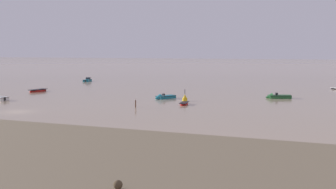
{
  "coord_description": "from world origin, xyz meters",
  "views": [
    {
      "loc": [
        41.56,
        -47.33,
        9.07
      ],
      "look_at": [
        15.24,
        23.96,
        0.72
      ],
      "focal_mm": 42.69,
      "sensor_mm": 36.0,
      "label": 1
    }
  ],
  "objects": [
    {
      "name": "rowboat_moored_1",
      "position": [
        20.92,
        16.44,
        0.15
      ],
      "size": [
        1.48,
        3.5,
        0.54
      ],
      "rotation": [
        0.0,
        0.0,
        1.66
      ],
      "color": "red",
      "rests_on": "ground"
    },
    {
      "name": "channel_buoy",
      "position": [
        19.5,
        21.27,
        0.46
      ],
      "size": [
        0.9,
        0.9,
        2.3
      ],
      "color": "gold",
      "rests_on": "ground"
    },
    {
      "name": "motorboat_moored_6",
      "position": [
        34.67,
        31.24,
        0.23
      ],
      "size": [
        5.13,
        3.37,
        1.67
      ],
      "rotation": [
        0.0,
        0.0,
        3.52
      ],
      "color": "#23602D",
      "rests_on": "ground"
    },
    {
      "name": "motorboat_moored_4",
      "position": [
        -22.12,
        56.04,
        0.26
      ],
      "size": [
        2.63,
        4.78,
        1.72
      ],
      "rotation": [
        0.0,
        0.0,
        1.82
      ],
      "color": "#197084",
      "rests_on": "ground"
    },
    {
      "name": "tidal_rock_near",
      "position": [
        29.89,
        -25.04,
        0.47
      ],
      "size": [
        0.61,
        0.61,
        0.61
      ],
      "primitive_type": "sphere",
      "color": "#493A28",
      "rests_on": "mudflat_shore"
    },
    {
      "name": "rowboat_moored_2",
      "position": [
        -16.37,
        25.7,
        0.2
      ],
      "size": [
        2.36,
        4.88,
        0.74
      ],
      "rotation": [
        0.0,
        0.0,
        1.4
      ],
      "color": "red",
      "rests_on": "ground"
    },
    {
      "name": "mooring_post_near",
      "position": [
        14.6,
        10.59,
        0.62
      ],
      "size": [
        0.22,
        0.22,
        1.41
      ],
      "color": "#533323",
      "rests_on": "ground"
    },
    {
      "name": "motorboat_moored_2",
      "position": [
        14.62,
        22.95,
        0.21
      ],
      "size": [
        3.57,
        4.69,
        1.55
      ],
      "rotation": [
        0.0,
        0.0,
        4.2
      ],
      "color": "#197084",
      "rests_on": "ground"
    },
    {
      "name": "ground_plane",
      "position": [
        0.0,
        0.0,
        0.0
      ],
      "size": [
        800.0,
        800.0,
        0.0
      ],
      "primitive_type": "plane",
      "color": "tan"
    }
  ]
}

